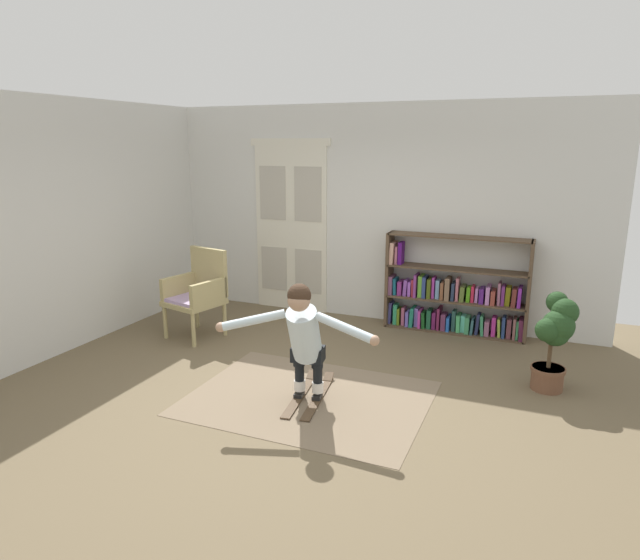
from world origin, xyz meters
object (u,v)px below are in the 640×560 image
at_px(potted_plant, 555,335).
at_px(skis_pair, 310,395).
at_px(bookshelf, 452,296).
at_px(person_skier, 304,333).
at_px(wicker_chair, 198,291).

relative_size(potted_plant, skis_pair, 0.98).
bearing_deg(bookshelf, potted_plant, -49.03).
bearing_deg(potted_plant, bookshelf, 130.97).
xyz_separation_m(skis_pair, person_skier, (0.03, -0.19, 0.70)).
distance_m(skis_pair, person_skier, 0.72).
height_order(skis_pair, person_skier, person_skier).
relative_size(wicker_chair, skis_pair, 1.10).
bearing_deg(skis_pair, potted_plant, 26.27).
distance_m(potted_plant, person_skier, 2.46).
xyz_separation_m(bookshelf, skis_pair, (-0.92, -2.46, -0.46)).
bearing_deg(wicker_chair, bookshelf, 25.10).
relative_size(bookshelf, potted_plant, 1.83).
xyz_separation_m(bookshelf, wicker_chair, (-2.92, -1.37, 0.10)).
bearing_deg(potted_plant, wicker_chair, 179.47).
relative_size(skis_pair, person_skier, 0.69).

